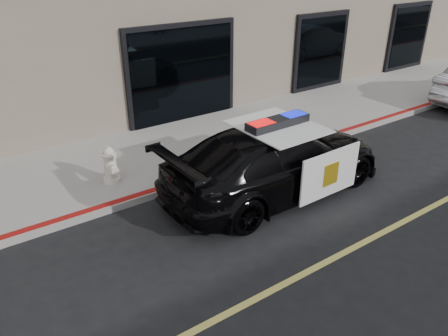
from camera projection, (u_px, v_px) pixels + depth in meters
ground at (410, 218)px, 8.42m from camera, size 120.00×120.00×0.00m
sidewalk_n at (246, 131)px, 12.24m from camera, size 60.00×3.50×0.15m
police_car at (276, 159)px, 9.05m from camera, size 2.40×5.13×1.66m
fire_hydrant at (111, 165)px, 9.28m from camera, size 0.37×0.51×0.81m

